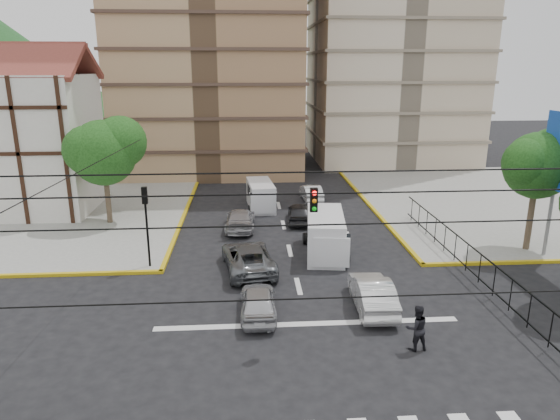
{
  "coord_description": "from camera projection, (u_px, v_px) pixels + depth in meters",
  "views": [
    {
      "loc": [
        -2.47,
        -17.74,
        10.59
      ],
      "look_at": [
        -0.92,
        4.94,
        4.0
      ],
      "focal_mm": 32.0,
      "sensor_mm": 36.0,
      "label": 1
    }
  ],
  "objects": [
    {
      "name": "van_left_lane",
      "position": [
        261.0,
        196.0,
        38.09
      ],
      "size": [
        2.18,
        4.66,
        2.03
      ],
      "rotation": [
        0.0,
        0.0,
        0.09
      ],
      "color": "silver",
      "rests_on": "ground"
    },
    {
      "name": "car_silver_front_left",
      "position": [
        258.0,
        301.0,
        21.85
      ],
      "size": [
        1.57,
        3.88,
        1.32
      ],
      "primitive_type": "imported",
      "rotation": [
        0.0,
        0.0,
        3.14
      ],
      "color": "#B9B9BE",
      "rests_on": "ground"
    },
    {
      "name": "pedestrian_crosswalk",
      "position": [
        417.0,
        328.0,
        19.11
      ],
      "size": [
        0.98,
        0.81,
        1.85
      ],
      "primitive_type": "imported",
      "rotation": [
        0.0,
        0.0,
        3.27
      ],
      "color": "black",
      "rests_on": "ground"
    },
    {
      "name": "car_silver_rear_left",
      "position": [
        240.0,
        219.0,
        33.47
      ],
      "size": [
        2.04,
        4.75,
        1.36
      ],
      "primitive_type": "imported",
      "rotation": [
        0.0,
        0.0,
        3.11
      ],
      "color": "#A3A2A7",
      "rests_on": "ground"
    },
    {
      "name": "stop_line",
      "position": [
        308.0,
        324.0,
        21.26
      ],
      "size": [
        13.0,
        0.4,
        0.01
      ],
      "primitive_type": "cube",
      "color": "silver",
      "rests_on": "ground"
    },
    {
      "name": "tree_tudor",
      "position": [
        105.0,
        150.0,
        33.22
      ],
      "size": [
        5.39,
        4.4,
        7.43
      ],
      "color": "#473828",
      "rests_on": "ground"
    },
    {
      "name": "tree_park_c",
      "position": [
        540.0,
        162.0,
        28.18
      ],
      "size": [
        4.65,
        3.8,
        7.25
      ],
      "color": "#473828",
      "rests_on": "ground"
    },
    {
      "name": "ground",
      "position": [
        311.0,
        339.0,
        20.11
      ],
      "size": [
        160.0,
        160.0,
        0.0
      ],
      "primitive_type": "plane",
      "color": "black",
      "rests_on": "ground"
    },
    {
      "name": "car_white_rear_right",
      "position": [
        311.0,
        192.0,
        40.63
      ],
      "size": [
        1.62,
        4.04,
        1.31
      ],
      "primitive_type": "imported",
      "rotation": [
        0.0,
        0.0,
        3.2
      ],
      "color": "white",
      "rests_on": "ground"
    },
    {
      "name": "park_fence",
      "position": [
        478.0,
        285.0,
        25.01
      ],
      "size": [
        0.1,
        22.5,
        1.66
      ],
      "primitive_type": null,
      "color": "black",
      "rests_on": "ground"
    },
    {
      "name": "sidewalk_ne",
      "position": [
        524.0,
        200.0,
        40.56
      ],
      "size": [
        26.0,
        26.0,
        0.15
      ],
      "primitive_type": "cube",
      "color": "gray",
      "rests_on": "ground"
    },
    {
      "name": "car_white_front_right",
      "position": [
        372.0,
        293.0,
        22.48
      ],
      "size": [
        1.73,
        4.52,
        1.47
      ],
      "primitive_type": "imported",
      "rotation": [
        0.0,
        0.0,
        3.1
      ],
      "color": "white",
      "rests_on": "ground"
    },
    {
      "name": "sidewalk_nw",
      "position": [
        17.0,
        209.0,
        37.95
      ],
      "size": [
        26.0,
        26.0,
        0.15
      ],
      "primitive_type": "cube",
      "color": "gray",
      "rests_on": "ground"
    },
    {
      "name": "tudor_building",
      "position": [
        21.0,
        141.0,
        36.57
      ],
      "size": [
        10.8,
        8.05,
        12.23
      ],
      "color": "silver",
      "rests_on": "ground"
    },
    {
      "name": "traffic_light_nw",
      "position": [
        146.0,
        214.0,
        26.21
      ],
      "size": [
        0.28,
        0.22,
        4.4
      ],
      "color": "black",
      "rests_on": "ground"
    },
    {
      "name": "car_grey_mid_left",
      "position": [
        248.0,
        257.0,
        26.67
      ],
      "size": [
        3.19,
        5.59,
        1.47
      ],
      "primitive_type": "imported",
      "rotation": [
        0.0,
        0.0,
        3.29
      ],
      "color": "slate",
      "rests_on": "ground"
    },
    {
      "name": "car_darkgrey_mid_right",
      "position": [
        300.0,
        213.0,
        34.96
      ],
      "size": [
        2.02,
        4.18,
        1.38
      ],
      "primitive_type": "imported",
      "rotation": [
        0.0,
        0.0,
        3.04
      ],
      "color": "#242427",
      "rests_on": "ground"
    },
    {
      "name": "van_right_lane",
      "position": [
        326.0,
        236.0,
        28.7
      ],
      "size": [
        2.65,
        5.44,
        2.35
      ],
      "rotation": [
        0.0,
        0.0,
        -0.12
      ],
      "color": "silver",
      "rests_on": "ground"
    },
    {
      "name": "traffic_light_hanging",
      "position": [
        322.0,
        213.0,
        16.51
      ],
      "size": [
        18.0,
        9.12,
        0.92
      ],
      "color": "black",
      "rests_on": "ground"
    }
  ]
}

